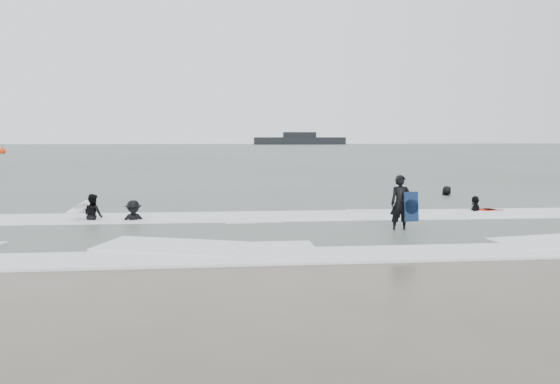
{
  "coord_description": "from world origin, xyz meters",
  "views": [
    {
      "loc": [
        -1.61,
        -14.36,
        3.17
      ],
      "look_at": [
        0.0,
        5.0,
        1.1
      ],
      "focal_mm": 35.0,
      "sensor_mm": 36.0,
      "label": 1
    }
  ],
  "objects": [
    {
      "name": "surfer_breaker",
      "position": [
        -5.26,
        5.43,
        0.0
      ],
      "size": [
        1.19,
        0.88,
        1.65
      ],
      "primitive_type": "imported",
      "rotation": [
        0.0,
        0.0,
        0.27
      ],
      "color": "black",
      "rests_on": "ground"
    },
    {
      "name": "ground",
      "position": [
        0.0,
        0.0,
        0.0
      ],
      "size": [
        320.0,
        320.0,
        0.0
      ],
      "primitive_type": "plane",
      "color": "brown",
      "rests_on": "ground"
    },
    {
      "name": "sea",
      "position": [
        0.0,
        80.0,
        0.06
      ],
      "size": [
        320.0,
        320.0,
        0.0
      ],
      "primitive_type": "plane",
      "color": "#47544C",
      "rests_on": "ground"
    },
    {
      "name": "vessel_horizon",
      "position": [
        17.93,
        149.66,
        1.39
      ],
      "size": [
        27.44,
        4.9,
        3.72
      ],
      "color": "black",
      "rests_on": "ground"
    },
    {
      "name": "surfer_wading",
      "position": [
        -6.74,
        5.68,
        0.0
      ],
      "size": [
        0.96,
        0.96,
        1.57
      ],
      "primitive_type": "imported",
      "rotation": [
        0.0,
        0.0,
        2.37
      ],
      "color": "black",
      "rests_on": "ground"
    },
    {
      "name": "surf_foam",
      "position": [
        0.0,
        3.7,
        0.04
      ],
      "size": [
        30.03,
        9.06,
        0.09
      ],
      "color": "white",
      "rests_on": "ground"
    },
    {
      "name": "buoy",
      "position": [
        -38.96,
        77.09,
        0.42
      ],
      "size": [
        1.0,
        1.0,
        1.65
      ],
      "color": "red",
      "rests_on": "ground"
    },
    {
      "name": "surfer_right_near",
      "position": [
        8.14,
        6.91,
        0.0
      ],
      "size": [
        0.89,
        1.15,
        1.82
      ],
      "primitive_type": "imported",
      "rotation": [
        0.0,
        0.0,
        -2.05
      ],
      "color": "black",
      "rests_on": "ground"
    },
    {
      "name": "surfer_right_far",
      "position": [
        9.16,
        12.44,
        0.0
      ],
      "size": [
        0.98,
        0.91,
        1.69
      ],
      "primitive_type": "imported",
      "rotation": [
        0.0,
        0.0,
        -2.54
      ],
      "color": "black",
      "rests_on": "ground"
    },
    {
      "name": "surfer_centre",
      "position": [
        3.75,
        2.79,
        0.0
      ],
      "size": [
        0.69,
        0.46,
        1.87
      ],
      "primitive_type": "imported",
      "rotation": [
        0.0,
        0.0,
        -0.02
      ],
      "color": "black",
      "rests_on": "ground"
    },
    {
      "name": "bodyboards",
      "position": [
        1.81,
        5.01,
        0.5
      ],
      "size": [
        16.76,
        4.82,
        1.25
      ],
      "color": "#0D1D3F",
      "rests_on": "ground"
    }
  ]
}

